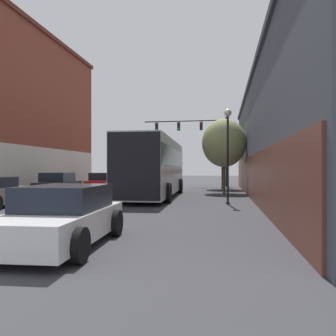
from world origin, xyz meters
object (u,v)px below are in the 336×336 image
Objects in this scene: parked_car_left_near at (59,185)px; traffic_signal_gantry at (199,135)px; hatchback_foreground at (62,217)px; parked_car_left_distant at (104,182)px; street_tree_near at (224,143)px; parked_car_left_far at (124,180)px; street_lamp at (228,144)px; street_tree_far at (222,145)px; bus at (154,165)px.

traffic_signal_gantry is at bearing -37.93° from parked_car_left_near.
parked_car_left_near is at bearing -120.70° from traffic_signal_gantry.
traffic_signal_gantry is (1.16, 25.17, 4.37)m from hatchback_foreground.
street_tree_near is (9.79, -2.29, 2.89)m from parked_car_left_distant.
parked_car_left_distant is 10.56m from traffic_signal_gantry.
hatchback_foreground is 0.90× the size of parked_car_left_far.
parked_car_left_near is 0.84× the size of street_tree_near.
street_lamp is (2.58, -15.82, -2.08)m from traffic_signal_gantry.
street_tree_far reaches higher than street_tree_near.
street_lamp is at bearing -88.68° from street_tree_near.
parked_car_left_near is 6.84m from parked_car_left_distant.
street_lamp is at bearing -80.73° from traffic_signal_gantry.
parked_car_left_far is 0.86× the size of street_tree_near.
parked_car_left_near is (-5.95, -0.65, -1.22)m from bus.
parked_car_left_distant reaches higher than hatchback_foreground.
bus reaches higher than parked_car_left_far.
street_tree_near is (10.14, 4.55, 2.84)m from parked_car_left_near.
bus is at bearing -150.35° from parked_car_left_far.
traffic_signal_gantry is 1.55× the size of street_tree_near.
parked_car_left_near reaches higher than parked_car_left_distant.
parked_car_left_far is 1.12× the size of parked_car_left_distant.
hatchback_foreground is 10.32m from street_lamp.
parked_car_left_distant is 0.88× the size of street_lamp.
street_tree_near is at bearing -88.62° from street_tree_far.
bus reaches higher than hatchback_foreground.
street_lamp is (10.31, -2.80, 2.22)m from parked_car_left_near.
traffic_signal_gantry reaches higher than parked_car_left_far.
traffic_signal_gantry reaches higher than parked_car_left_distant.
parked_car_left_distant is at bearing -177.24° from parked_car_left_far.
street_tree_far is at bearing 91.38° from street_tree_near.
street_tree_near is 4.74m from street_tree_far.
bus is at bearing -98.20° from traffic_signal_gantry.
street_lamp is 0.88× the size of street_tree_near.
street_lamp is (4.36, -3.46, 1.00)m from bus.
parked_car_left_far is 0.99× the size of street_lamp.
bus is 5.66m from street_lamp.
street_tree_far is at bearing -58.41° from traffic_signal_gantry.
parked_car_left_far is at bearing 164.16° from street_tree_far.
parked_car_left_near is at bearing -155.86° from street_tree_near.
parked_car_left_far is (0.45, 12.00, -0.07)m from parked_car_left_near.
traffic_signal_gantry is (1.78, 12.37, 3.08)m from bus.
street_lamp reaches higher than parked_car_left_distant.
parked_car_left_near is at bearing -137.22° from street_tree_far.
parked_car_left_near is at bearing -178.35° from parked_car_left_far.
parked_car_left_distant is 14.04m from street_lamp.
hatchback_foreground is at bearing -179.47° from bus.
parked_car_left_near is 0.80× the size of street_tree_far.
parked_car_left_far is at bearing -172.03° from traffic_signal_gantry.
street_lamp is at bearing -25.08° from hatchback_foreground.
traffic_signal_gantry is at bearing -10.46° from bus.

